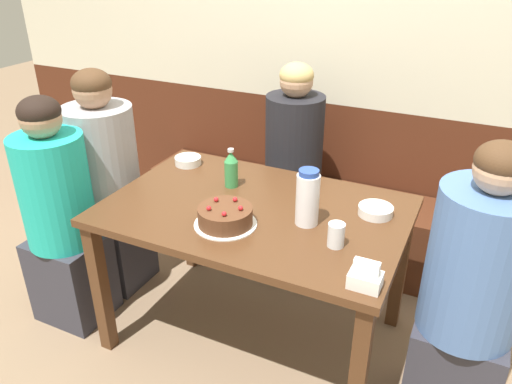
{
  "coord_description": "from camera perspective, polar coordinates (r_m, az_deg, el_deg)",
  "views": [
    {
      "loc": [
        0.84,
        -1.72,
        1.78
      ],
      "look_at": [
        -0.02,
        0.05,
        0.77
      ],
      "focal_mm": 35.0,
      "sensor_mm": 36.0,
      "label": 1
    }
  ],
  "objects": [
    {
      "name": "water_pitcher",
      "position": [
        2.03,
        5.92,
        -0.67
      ],
      "size": [
        0.1,
        0.1,
        0.24
      ],
      "color": "white",
      "rests_on": "dining_table"
    },
    {
      "name": "person_pale_blue_shirt",
      "position": [
        2.85,
        4.25,
        1.93
      ],
      "size": [
        0.32,
        0.34,
        1.21
      ],
      "rotation": [
        0.0,
        0.0,
        -1.57
      ],
      "color": "#33333D",
      "rests_on": "ground_plane"
    },
    {
      "name": "person_teal_shirt",
      "position": [
        2.59,
        -21.36,
        -3.07
      ],
      "size": [
        0.34,
        0.33,
        1.18
      ],
      "color": "#33333D",
      "rests_on": "ground_plane"
    },
    {
      "name": "person_grey_tee",
      "position": [
        2.77,
        -16.68,
        0.69
      ],
      "size": [
        0.36,
        0.36,
        1.22
      ],
      "color": "#33333D",
      "rests_on": "ground_plane"
    },
    {
      "name": "bowl_rice_small",
      "position": [
        2.18,
        13.51,
        -2.08
      ],
      "size": [
        0.15,
        0.15,
        0.04
      ],
      "color": "white",
      "rests_on": "dining_table"
    },
    {
      "name": "person_dark_striped",
      "position": [
        2.05,
        23.19,
        -11.11
      ],
      "size": [
        0.35,
        0.35,
        1.2
      ],
      "rotation": [
        0.0,
        0.0,
        3.14
      ],
      "color": "#33333D",
      "rests_on": "ground_plane"
    },
    {
      "name": "birthday_cake",
      "position": [
        2.04,
        -3.53,
        -2.81
      ],
      "size": [
        0.26,
        0.26,
        0.1
      ],
      "color": "white",
      "rests_on": "dining_table"
    },
    {
      "name": "ground_plane",
      "position": [
        2.61,
        -0.12,
        -15.79
      ],
      "size": [
        12.0,
        12.0,
        0.0
      ],
      "primitive_type": "plane",
      "color": "#846B51"
    },
    {
      "name": "glass_water_tall",
      "position": [
        1.93,
        9.15,
        -4.86
      ],
      "size": [
        0.07,
        0.07,
        0.1
      ],
      "color": "silver",
      "rests_on": "dining_table"
    },
    {
      "name": "napkin_holder",
      "position": [
        1.74,
        12.39,
        -9.52
      ],
      "size": [
        0.11,
        0.08,
        0.11
      ],
      "color": "white",
      "rests_on": "dining_table"
    },
    {
      "name": "back_wall",
      "position": [
        2.94,
        9.16,
        16.43
      ],
      "size": [
        4.8,
        0.04,
        2.5
      ],
      "color": "#4C2314",
      "rests_on": "ground_plane"
    },
    {
      "name": "bench_seat",
      "position": [
        3.11,
        6.56,
        -3.25
      ],
      "size": [
        2.14,
        0.38,
        0.44
      ],
      "color": "#472314",
      "rests_on": "ground_plane"
    },
    {
      "name": "bowl_soup_white",
      "position": [
        2.62,
        -7.78,
        3.58
      ],
      "size": [
        0.14,
        0.14,
        0.04
      ],
      "color": "white",
      "rests_on": "dining_table"
    },
    {
      "name": "soju_bottle",
      "position": [
        2.34,
        -2.86,
        2.67
      ],
      "size": [
        0.06,
        0.06,
        0.19
      ],
      "color": "#388E4C",
      "rests_on": "dining_table"
    },
    {
      "name": "dining_table",
      "position": [
        2.23,
        -0.14,
        -3.82
      ],
      "size": [
        1.31,
        0.86,
        0.72
      ],
      "color": "#4C2D19",
      "rests_on": "ground_plane"
    }
  ]
}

